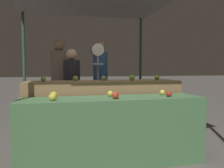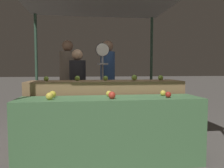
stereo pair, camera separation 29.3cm
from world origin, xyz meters
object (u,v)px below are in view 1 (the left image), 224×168
(produce_scale, at_px, (98,70))
(person_customer_right, at_px, (100,75))
(person_vendor_at_scale, at_px, (72,85))
(person_customer_left, at_px, (59,76))

(produce_scale, distance_m, person_customer_right, 0.77)
(produce_scale, height_order, person_vendor_at_scale, produce_scale)
(person_vendor_at_scale, bearing_deg, person_customer_right, -118.63)
(produce_scale, distance_m, person_customer_left, 1.19)
(person_customer_left, bearing_deg, person_customer_right, 146.85)
(person_vendor_at_scale, relative_size, person_customer_left, 0.86)
(produce_scale, bearing_deg, person_customer_right, 76.66)
(person_customer_left, distance_m, person_customer_right, 0.88)
(person_customer_right, bearing_deg, person_vendor_at_scale, 45.97)
(person_vendor_at_scale, height_order, person_customer_right, person_customer_right)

